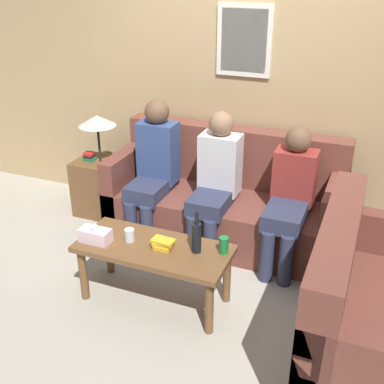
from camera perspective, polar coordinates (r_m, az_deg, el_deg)
ground_plane at (r=4.13m, az=1.57°, el=-8.33°), size 16.00×16.00×0.00m
wall_back at (r=4.41m, az=6.11°, el=12.36°), size 9.00×0.08×2.60m
couch_main at (r=4.36m, az=3.92°, el=-1.27°), size 2.04×0.81×0.97m
couch_side at (r=3.24m, az=20.24°, el=-13.77°), size 0.81×1.46×0.97m
coffee_table at (r=3.51m, az=-4.54°, el=-7.40°), size 1.12×0.49×0.47m
side_table_with_lamp at (r=4.85m, az=-11.04°, el=1.54°), size 0.43×0.41×1.02m
wine_bottle at (r=3.34m, az=0.53°, el=-5.30°), size 0.07×0.07×0.32m
drinking_glass at (r=3.53m, az=-7.42°, el=-5.09°), size 0.07×0.07×0.09m
book_stack at (r=3.43m, az=-3.43°, el=-6.13°), size 0.17×0.11×0.07m
soda_can at (r=3.37m, az=3.80°, el=-6.30°), size 0.07×0.07×0.12m
tissue_box at (r=3.56m, az=-11.41°, el=-5.02°), size 0.23×0.12×0.15m
person_left at (r=4.28m, az=-4.59°, el=3.16°), size 0.34×0.59×1.24m
person_middle at (r=4.06m, az=2.81°, el=1.59°), size 0.34×0.60×1.21m
person_right at (r=3.96m, az=11.56°, el=-0.22°), size 0.34×0.66×1.14m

